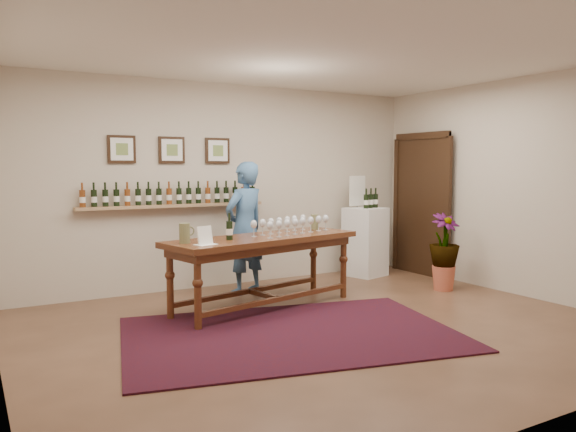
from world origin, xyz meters
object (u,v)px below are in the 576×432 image
display_pedestal (365,242)px  person (245,228)px  potted_plant (444,252)px  tasting_table (264,247)px

display_pedestal → person: bearing=-175.2°
potted_plant → display_pedestal: bearing=101.6°
potted_plant → person: 2.69m
tasting_table → person: person is taller
tasting_table → potted_plant: bearing=-20.5°
display_pedestal → person: 2.15m
tasting_table → person: (0.14, 0.80, 0.14)m
potted_plant → tasting_table: bearing=171.5°
tasting_table → potted_plant: size_ratio=2.79×
display_pedestal → potted_plant: 1.38m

